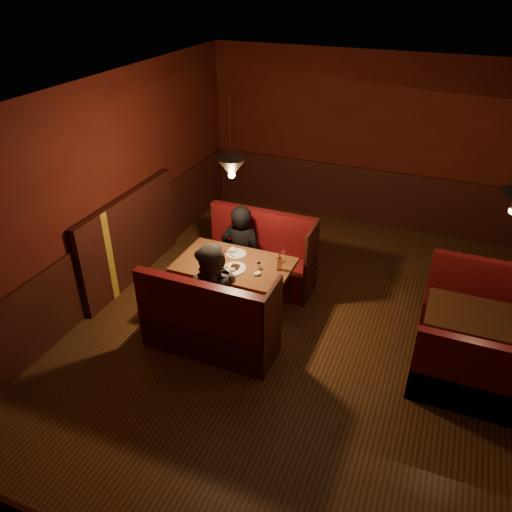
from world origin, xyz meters
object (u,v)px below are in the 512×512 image
at_px(main_table, 236,275).
at_px(second_table, 479,328).
at_px(second_bench_near, 475,384).
at_px(diner_b, 214,284).
at_px(second_bench_far, 479,308).
at_px(main_bench_far, 260,261).
at_px(diner_a, 241,236).
at_px(main_bench_near, 208,329).

bearing_deg(main_table, second_table, 3.71).
height_order(second_table, second_bench_near, second_bench_near).
distance_m(second_bench_near, diner_b, 3.01).
bearing_deg(second_table, second_bench_near, -87.80).
distance_m(main_table, second_bench_far, 3.10).
height_order(main_bench_far, diner_a, diner_a).
bearing_deg(main_table, main_bench_far, 88.89).
xyz_separation_m(second_bench_near, diner_a, (-3.14, 1.14, 0.52)).
bearing_deg(diner_b, main_table, 90.00).
relative_size(second_bench_far, second_bench_near, 1.00).
bearing_deg(main_bench_far, main_table, -91.11).
distance_m(main_bench_near, diner_b, 0.54).
relative_size(main_bench_near, diner_a, 0.98).
relative_size(second_table, second_bench_far, 0.90).
bearing_deg(second_bench_far, second_bench_near, -90.00).
xyz_separation_m(main_bench_far, second_bench_far, (2.94, 0.07, -0.05)).
height_order(main_bench_far, diner_b, diner_b).
xyz_separation_m(main_table, second_bench_near, (2.95, -0.51, -0.30)).
height_order(second_bench_far, second_bench_near, same).
xyz_separation_m(main_bench_near, diner_b, (-0.02, 0.24, 0.48)).
xyz_separation_m(main_bench_near, second_table, (2.91, 1.01, 0.15)).
distance_m(main_table, diner_b, 0.62).
height_order(main_bench_far, second_bench_far, main_bench_far).
distance_m(main_bench_far, diner_b, 1.48).
xyz_separation_m(main_table, second_bench_far, (2.95, 0.89, -0.30)).
bearing_deg(diner_a, second_bench_near, 154.36).
xyz_separation_m(second_table, second_bench_near, (0.03, -0.70, -0.20)).
relative_size(main_bench_near, second_bench_far, 1.22).
height_order(main_bench_near, diner_b, diner_b).
relative_size(main_table, second_table, 1.23).
distance_m(main_bench_near, second_table, 3.08).
distance_m(second_bench_far, second_bench_near, 1.41).
relative_size(main_table, main_bench_far, 0.91).
xyz_separation_m(main_table, main_bench_far, (0.02, 0.82, -0.25)).
xyz_separation_m(main_bench_near, diner_a, (-0.21, 1.44, 0.47)).
height_order(main_table, second_table, main_table).
bearing_deg(main_bench_far, second_bench_near, -24.44).
xyz_separation_m(second_bench_near, diner_b, (-2.96, -0.07, 0.53)).
bearing_deg(diner_b, main_bench_far, 89.70).
bearing_deg(main_bench_far, second_bench_far, 1.44).
xyz_separation_m(main_table, diner_a, (-0.19, 0.62, 0.22)).
bearing_deg(second_table, main_bench_near, -160.82).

